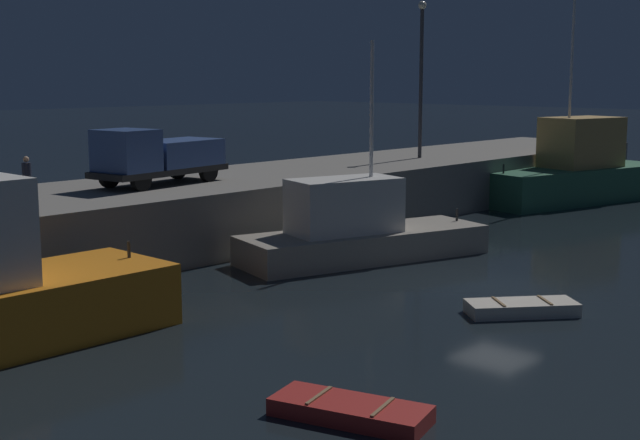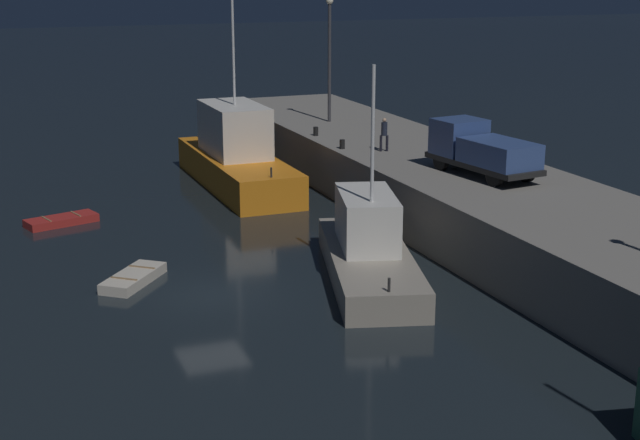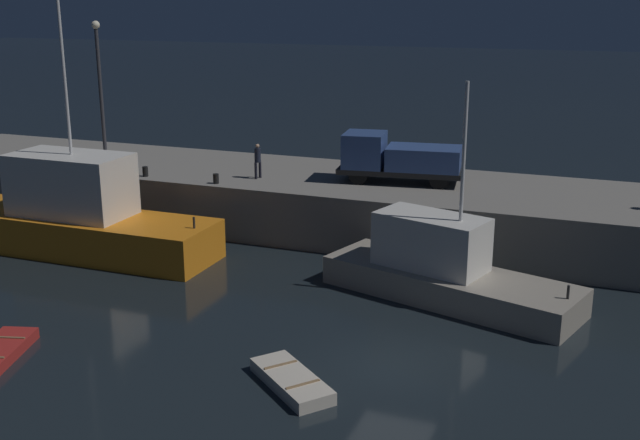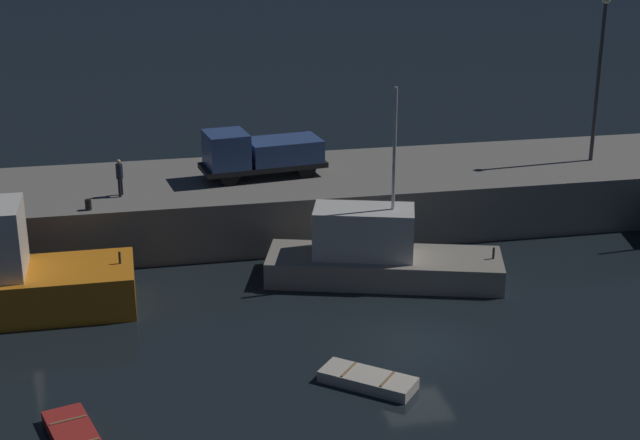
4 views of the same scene
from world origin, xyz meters
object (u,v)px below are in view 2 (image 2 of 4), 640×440
bollard_central (316,131)px  fishing_trawler_red (369,249)px  rowboat_white_mid (61,220)px  utility_truck (481,149)px  lamp_post_west (329,49)px  fishing_boat_white (236,157)px  dockworker (384,132)px  bollard_west (342,144)px  dinghy_orange_near (133,278)px

bollard_central → fishing_trawler_red: bearing=-14.3°
rowboat_white_mid → utility_truck: bearing=65.1°
lamp_post_west → utility_truck: lamp_post_west is taller
lamp_post_west → bollard_central: 6.40m
lamp_post_west → fishing_boat_white: bearing=-63.7°
bollard_central → dockworker: bearing=16.7°
utility_truck → bollard_west: utility_truck is taller
fishing_trawler_red → rowboat_white_mid: (-12.25, -10.42, -0.94)m
rowboat_white_mid → bollard_west: size_ratio=7.44×
dinghy_orange_near → utility_truck: bearing=94.7°
fishing_boat_white → lamp_post_west: size_ratio=1.73×
bollard_west → fishing_boat_white: bearing=-137.6°
fishing_trawler_red → rowboat_white_mid: size_ratio=2.95×
fishing_trawler_red → utility_truck: size_ratio=1.68×
fishing_trawler_red → rowboat_white_mid: fishing_trawler_red is taller
utility_truck → dinghy_orange_near: bearing=-85.3°
fishing_boat_white → bollard_central: size_ratio=25.81×
dinghy_orange_near → bollard_central: bollard_central is taller
fishing_boat_white → bollard_central: (0.74, 4.45, 1.24)m
dinghy_orange_near → bollard_west: (-9.34, 12.75, 2.69)m
fishing_boat_white → bollard_west: fishing_boat_white is taller
lamp_post_west → dockworker: (9.61, -0.91, -3.39)m
rowboat_white_mid → bollard_central: size_ratio=7.12×
fishing_trawler_red → bollard_central: (-16.00, 4.06, 1.77)m
lamp_post_west → fishing_trawler_red: bearing=-18.1°
fishing_boat_white → bollard_central: fishing_boat_white is taller
rowboat_white_mid → utility_truck: 19.96m
fishing_boat_white → lamp_post_west: (-3.45, 6.99, 5.36)m
dinghy_orange_near → dockworker: dockworker is taller
lamp_post_west → dockworker: bearing=-5.4°
utility_truck → dockworker: (-6.60, -1.68, -0.21)m
rowboat_white_mid → dockworker: (1.67, 16.12, 3.45)m
rowboat_white_mid → lamp_post_west: bearing=115.0°
fishing_trawler_red → lamp_post_west: 22.04m
fishing_boat_white → rowboat_white_mid: size_ratio=3.63×
dockworker → lamp_post_west: bearing=174.6°
fishing_trawler_red → dinghy_orange_near: bearing=-106.7°
bollard_west → bollard_central: bollard_central is taller
bollard_central → rowboat_white_mid: bearing=-75.5°
fishing_boat_white → utility_truck: 15.10m
lamp_post_west → bollard_west: bearing=-17.8°
fishing_boat_white → dinghy_orange_near: (14.10, -8.41, -1.46)m
dockworker → bollard_central: (-5.42, -1.63, -0.73)m
lamp_post_west → bollard_west: 9.56m
dockworker → rowboat_white_mid: bearing=-95.9°
rowboat_white_mid → fishing_boat_white: bearing=114.1°
dinghy_orange_near → lamp_post_west: (-17.55, 15.40, 6.83)m
fishing_trawler_red → dinghy_orange_near: 9.23m
fishing_boat_white → bollard_central: bearing=80.5°
rowboat_white_mid → bollard_west: bearing=88.9°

